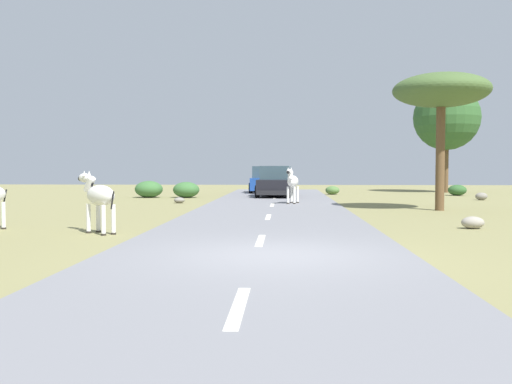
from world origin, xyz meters
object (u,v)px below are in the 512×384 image
object	(u,v)px
bush_3	(186,190)
tree_1	(447,118)
bush_1	(332,190)
rock_1	(473,223)
car_1	(266,180)
car_0	(275,182)
zebra_2	(99,196)
rock_0	(179,200)
tree_0	(441,92)
bush_0	(149,189)
zebra_0	(292,182)
bush_2	(457,190)
rock_2	(481,196)

from	to	relation	value
bush_3	tree_1	bearing A→B (deg)	24.37
bush_1	rock_1	size ratio (longest dim) A/B	1.42
car_1	tree_1	size ratio (longest dim) A/B	0.60
car_0	bush_1	distance (m)	5.08
zebra_2	rock_0	size ratio (longest dim) A/B	3.12
tree_0	bush_3	xyz separation A→B (m)	(-11.66, 8.91, -4.20)
bush_0	car_0	bearing A→B (deg)	4.94
zebra_0	rock_1	distance (m)	11.12
zebra_0	car_1	world-z (taller)	car_1
tree_0	tree_1	size ratio (longest dim) A/B	0.73
zebra_2	bush_3	size ratio (longest dim) A/B	1.08
zebra_2	bush_0	bearing A→B (deg)	50.72
bush_0	bush_1	xyz separation A→B (m)	(10.71, 4.22, -0.21)
zebra_0	car_0	bearing A→B (deg)	-69.26
zebra_0	car_0	world-z (taller)	car_0
bush_0	rock_0	xyz separation A→B (m)	(2.67, -4.89, -0.34)
car_0	bush_2	size ratio (longest dim) A/B	4.03
bush_1	bush_2	distance (m)	7.52
tree_0	rock_0	xyz separation A→B (m)	(-11.13, 4.04, -4.51)
bush_0	rock_2	size ratio (longest dim) A/B	2.57
rock_0	rock_1	bearing A→B (deg)	-46.48
car_1	bush_0	xyz separation A→B (m)	(-6.46, -5.75, -0.38)
tree_0	bush_0	size ratio (longest dim) A/B	3.41
bush_1	bush_2	world-z (taller)	bush_2
car_0	bush_3	size ratio (longest dim) A/B	2.98
bush_3	rock_0	distance (m)	4.91
zebra_2	bush_3	bearing A→B (deg)	43.73
tree_1	rock_2	distance (m)	10.35
bush_2	rock_0	world-z (taller)	bush_2
zebra_2	car_1	bearing A→B (deg)	32.38
bush_0	car_1	bearing A→B (deg)	41.68
rock_0	bush_1	bearing A→B (deg)	48.58
bush_2	rock_0	xyz separation A→B (m)	(-15.49, -8.08, -0.19)
zebra_0	rock_0	size ratio (longest dim) A/B	3.36
car_0	rock_0	size ratio (longest dim) A/B	8.58
rock_2	car_1	bearing A→B (deg)	147.30
tree_1	bush_0	bearing A→B (deg)	-158.19
rock_0	zebra_0	bearing A→B (deg)	-8.23
bush_3	car_0	bearing A→B (deg)	7.26
zebra_2	rock_1	world-z (taller)	zebra_2
zebra_0	rock_2	world-z (taller)	zebra_0
zebra_0	zebra_2	size ratio (longest dim) A/B	1.08
tree_0	rock_1	distance (m)	8.12
zebra_2	tree_0	distance (m)	14.19
zebra_2	bush_1	world-z (taller)	zebra_2
zebra_2	car_0	xyz separation A→B (m)	(4.23, 17.90, -0.11)
car_0	rock_0	xyz separation A→B (m)	(-4.50, -5.51, -0.71)
rock_1	tree_0	bearing A→B (deg)	82.16
bush_3	rock_0	world-z (taller)	bush_3
car_0	bush_1	bearing A→B (deg)	-131.26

